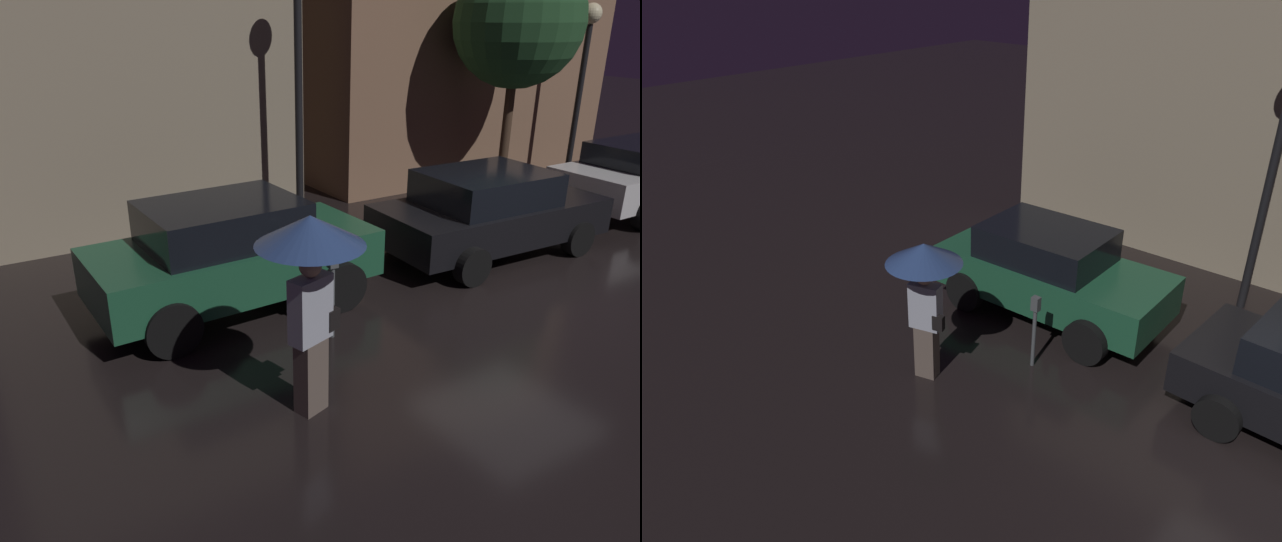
# 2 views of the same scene
# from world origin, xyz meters

# --- Properties ---
(ground_plane) EXTENTS (60.00, 60.00, 0.00)m
(ground_plane) POSITION_xyz_m (0.00, 0.00, 0.00)
(ground_plane) COLOR black
(building_facade_left) EXTENTS (6.28, 3.00, 6.86)m
(building_facade_left) POSITION_xyz_m (-4.18, 6.50, 3.43)
(building_facade_left) COLOR gray
(building_facade_left) RESTS_ON ground
(parked_car_green) EXTENTS (3.98, 1.92, 1.57)m
(parked_car_green) POSITION_xyz_m (-4.17, 1.55, 0.82)
(parked_car_green) COLOR #1E5638
(parked_car_green) RESTS_ON ground
(pedestrian_with_umbrella) EXTENTS (1.08, 1.08, 2.16)m
(pedestrian_with_umbrella) POSITION_xyz_m (-4.49, -1.13, 1.70)
(pedestrian_with_umbrella) COLOR #66564C
(pedestrian_with_umbrella) RESTS_ON ground
(parking_meter) EXTENTS (0.12, 0.10, 1.19)m
(parking_meter) POSITION_xyz_m (-3.45, 0.10, 0.74)
(parking_meter) COLOR #4C5154
(parking_meter) RESTS_ON ground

